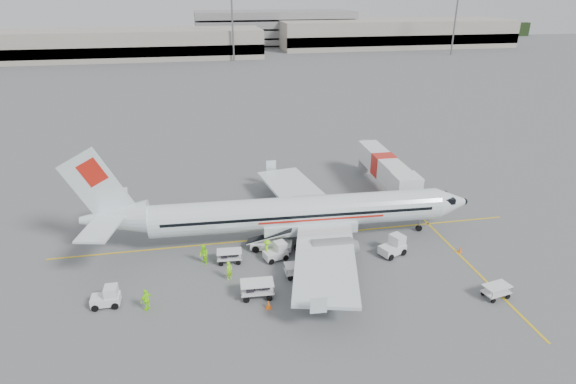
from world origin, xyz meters
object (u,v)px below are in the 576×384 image
object	(u,v)px
tug_mid	(276,251)
jet_bridge	(383,173)
aircraft	(299,192)
tug_fore	(392,246)
tug_aft	(105,297)
belt_loader	(271,236)

from	to	relation	value
tug_mid	jet_bridge	bearing A→B (deg)	24.52
aircraft	tug_fore	bearing A→B (deg)	-26.65
tug_aft	tug_mid	bearing A→B (deg)	17.33
aircraft	tug_mid	size ratio (longest dim) A/B	17.43
aircraft	tug_aft	bearing A→B (deg)	-153.68
tug_mid	tug_aft	bearing A→B (deg)	-179.94
aircraft	tug_fore	world-z (taller)	aircraft
belt_loader	tug_fore	world-z (taller)	belt_loader
belt_loader	tug_mid	world-z (taller)	belt_loader
belt_loader	tug_aft	size ratio (longest dim) A/B	2.38
aircraft	jet_bridge	xyz separation A→B (m)	(12.21, 10.05, -2.76)
aircraft	tug_aft	size ratio (longest dim) A/B	17.10
belt_loader	aircraft	bearing A→B (deg)	42.86
tug_fore	jet_bridge	bearing A→B (deg)	49.12
jet_bridge	tug_fore	size ratio (longest dim) A/B	6.96
tug_aft	tug_fore	bearing A→B (deg)	7.43
tug_fore	belt_loader	bearing A→B (deg)	140.92
aircraft	tug_fore	size ratio (longest dim) A/B	15.25
belt_loader	tug_aft	bearing A→B (deg)	-138.56
jet_bridge	tug_aft	distance (m)	33.29
tug_mid	tug_aft	world-z (taller)	tug_aft
aircraft	tug_aft	world-z (taller)	aircraft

